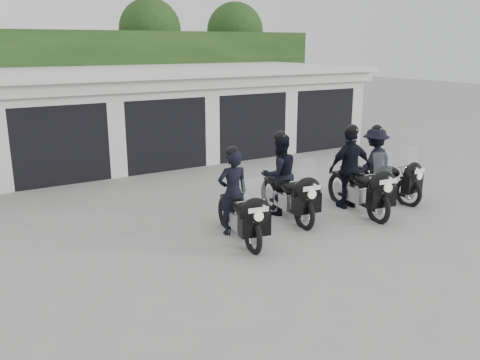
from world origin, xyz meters
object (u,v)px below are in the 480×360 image
police_bike_a (238,203)px  police_bike_b (284,180)px  police_bike_d (380,166)px  police_bike_c (355,174)px

police_bike_a → police_bike_b: bearing=31.6°
police_bike_d → police_bike_a: bearing=179.7°
police_bike_b → police_bike_c: bearing=-10.7°
police_bike_a → police_bike_c: bearing=11.9°
police_bike_b → police_bike_c: (1.67, -0.50, 0.04)m
police_bike_a → police_bike_d: 4.54m
police_bike_b → police_bike_c: police_bike_c is taller
police_bike_a → police_bike_b: size_ratio=0.95×
police_bike_c → police_bike_d: bearing=26.6°
police_bike_c → police_bike_a: bearing=-168.6°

